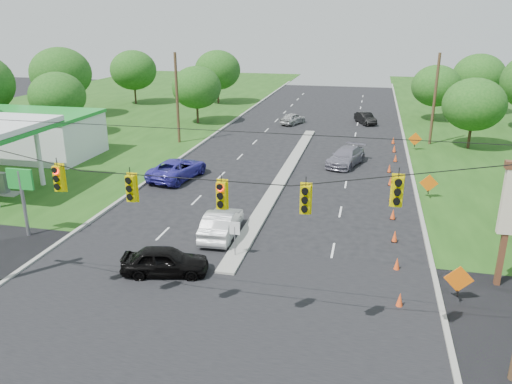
% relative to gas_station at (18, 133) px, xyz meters
% --- Properties ---
extents(ground, '(160.00, 160.00, 0.00)m').
position_rel_gas_station_xyz_m(ground, '(23.64, -20.24, -2.58)').
color(ground, black).
rests_on(ground, ground).
extents(cross_street, '(160.00, 14.00, 0.02)m').
position_rel_gas_station_xyz_m(cross_street, '(23.64, -20.24, -2.58)').
color(cross_street, black).
rests_on(cross_street, ground).
extents(curb_left, '(0.25, 110.00, 0.16)m').
position_rel_gas_station_xyz_m(curb_left, '(13.54, 9.76, -2.58)').
color(curb_left, gray).
rests_on(curb_left, ground).
extents(curb_right, '(0.25, 110.00, 0.16)m').
position_rel_gas_station_xyz_m(curb_right, '(33.74, 9.76, -2.58)').
color(curb_right, gray).
rests_on(curb_right, ground).
extents(median, '(1.00, 34.00, 0.18)m').
position_rel_gas_station_xyz_m(median, '(23.64, 0.76, -2.58)').
color(median, gray).
rests_on(median, ground).
extents(median_sign, '(0.55, 0.06, 2.05)m').
position_rel_gas_station_xyz_m(median_sign, '(23.64, -14.24, -1.11)').
color(median_sign, gray).
rests_on(median_sign, ground).
extents(signal_span, '(25.60, 0.32, 9.00)m').
position_rel_gas_station_xyz_m(signal_span, '(23.59, -21.24, 2.40)').
color(signal_span, '#422D1C').
rests_on(signal_span, ground).
extents(utility_pole_far_left, '(0.28, 0.28, 9.00)m').
position_rel_gas_station_xyz_m(utility_pole_far_left, '(11.14, 9.76, 1.92)').
color(utility_pole_far_left, '#422D1C').
rests_on(utility_pole_far_left, ground).
extents(utility_pole_far_right, '(0.28, 0.28, 9.00)m').
position_rel_gas_station_xyz_m(utility_pole_far_right, '(36.14, 14.76, 1.92)').
color(utility_pole_far_right, '#422D1C').
rests_on(utility_pole_far_right, ground).
extents(gas_station, '(18.40, 19.70, 5.20)m').
position_rel_gas_station_xyz_m(gas_station, '(0.00, 0.00, 0.00)').
color(gas_station, white).
rests_on(gas_station, ground).
extents(cone_0, '(0.32, 0.32, 0.70)m').
position_rel_gas_station_xyz_m(cone_0, '(31.95, -17.24, -2.23)').
color(cone_0, '#F9511B').
rests_on(cone_0, ground).
extents(cone_1, '(0.32, 0.32, 0.70)m').
position_rel_gas_station_xyz_m(cone_1, '(31.95, -13.74, -2.23)').
color(cone_1, '#F9511B').
rests_on(cone_1, ground).
extents(cone_2, '(0.32, 0.32, 0.70)m').
position_rel_gas_station_xyz_m(cone_2, '(31.95, -10.24, -2.23)').
color(cone_2, '#F9511B').
rests_on(cone_2, ground).
extents(cone_3, '(0.32, 0.32, 0.70)m').
position_rel_gas_station_xyz_m(cone_3, '(31.95, -6.74, -2.23)').
color(cone_3, '#F9511B').
rests_on(cone_3, ground).
extents(cone_4, '(0.32, 0.32, 0.70)m').
position_rel_gas_station_xyz_m(cone_4, '(31.95, -3.24, -2.23)').
color(cone_4, '#F9511B').
rests_on(cone_4, ground).
extents(cone_5, '(0.32, 0.32, 0.70)m').
position_rel_gas_station_xyz_m(cone_5, '(31.95, 0.26, -2.23)').
color(cone_5, '#F9511B').
rests_on(cone_5, ground).
extents(cone_6, '(0.32, 0.32, 0.70)m').
position_rel_gas_station_xyz_m(cone_6, '(31.95, 3.76, -2.23)').
color(cone_6, '#F9511B').
rests_on(cone_6, ground).
extents(cone_7, '(0.32, 0.32, 0.70)m').
position_rel_gas_station_xyz_m(cone_7, '(32.55, 7.26, -2.23)').
color(cone_7, '#F9511B').
rests_on(cone_7, ground).
extents(cone_8, '(0.32, 0.32, 0.70)m').
position_rel_gas_station_xyz_m(cone_8, '(32.55, 10.76, -2.23)').
color(cone_8, '#F9511B').
rests_on(cone_8, ground).
extents(cone_9, '(0.32, 0.32, 0.70)m').
position_rel_gas_station_xyz_m(cone_9, '(32.55, 14.26, -2.23)').
color(cone_9, '#F9511B').
rests_on(cone_9, ground).
extents(work_sign_0, '(1.27, 0.58, 1.37)m').
position_rel_gas_station_xyz_m(work_sign_0, '(34.44, -16.24, -1.48)').
color(work_sign_0, black).
rests_on(work_sign_0, ground).
extents(work_sign_1, '(1.27, 0.58, 1.37)m').
position_rel_gas_station_xyz_m(work_sign_1, '(34.44, -2.24, -1.48)').
color(work_sign_1, black).
rests_on(work_sign_1, ground).
extents(work_sign_2, '(1.27, 0.58, 1.37)m').
position_rel_gas_station_xyz_m(work_sign_2, '(34.44, 11.76, -1.48)').
color(work_sign_2, black).
rests_on(work_sign_2, ground).
extents(tree_2, '(5.88, 5.88, 6.86)m').
position_rel_gas_station_xyz_m(tree_2, '(-2.36, 9.76, 1.76)').
color(tree_2, black).
rests_on(tree_2, ground).
extents(tree_3, '(7.56, 7.56, 8.82)m').
position_rel_gas_station_xyz_m(tree_3, '(-8.36, 19.76, 3.00)').
color(tree_3, black).
rests_on(tree_3, ground).
extents(tree_4, '(6.72, 6.72, 7.84)m').
position_rel_gas_station_xyz_m(tree_4, '(-4.36, 31.76, 2.38)').
color(tree_4, black).
rests_on(tree_4, ground).
extents(tree_5, '(5.88, 5.88, 6.86)m').
position_rel_gas_station_xyz_m(tree_5, '(9.64, 19.76, 1.76)').
color(tree_5, black).
rests_on(tree_5, ground).
extents(tree_6, '(6.72, 6.72, 7.84)m').
position_rel_gas_station_xyz_m(tree_6, '(7.64, 34.76, 2.38)').
color(tree_6, black).
rests_on(tree_6, ground).
extents(tree_9, '(5.88, 5.88, 6.86)m').
position_rel_gas_station_xyz_m(tree_9, '(39.64, 13.76, 1.76)').
color(tree_9, black).
rests_on(tree_9, ground).
extents(tree_11, '(6.72, 6.72, 7.84)m').
position_rel_gas_station_xyz_m(tree_11, '(43.64, 34.76, 2.38)').
color(tree_11, black).
rests_on(tree_11, ground).
extents(tree_12, '(5.88, 5.88, 6.86)m').
position_rel_gas_station_xyz_m(tree_12, '(37.64, 27.76, 1.76)').
color(tree_12, black).
rests_on(tree_12, ground).
extents(black_sedan, '(4.53, 2.59, 1.45)m').
position_rel_gas_station_xyz_m(black_sedan, '(20.77, -16.76, -1.85)').
color(black_sedan, black).
rests_on(black_sedan, ground).
extents(white_sedan, '(1.90, 4.84, 1.57)m').
position_rel_gas_station_xyz_m(white_sedan, '(22.13, -11.68, -1.79)').
color(white_sedan, silver).
rests_on(white_sedan, ground).
extents(blue_pickup, '(3.71, 6.23, 1.62)m').
position_rel_gas_station_xyz_m(blue_pickup, '(15.52, -1.76, -1.77)').
color(blue_pickup, '#362FA3').
rests_on(blue_pickup, ground).
extents(silver_car_far, '(3.62, 5.66, 1.53)m').
position_rel_gas_station_xyz_m(silver_car_far, '(28.29, 5.13, -1.81)').
color(silver_car_far, slate).
rests_on(silver_car_far, ground).
extents(silver_car_oncoming, '(3.01, 4.34, 1.37)m').
position_rel_gas_station_xyz_m(silver_car_oncoming, '(20.98, 21.94, -1.89)').
color(silver_car_oncoming, '#A0A0A0').
rests_on(silver_car_oncoming, ground).
extents(dark_car_receding, '(2.93, 4.36, 1.36)m').
position_rel_gas_station_xyz_m(dark_car_receding, '(29.52, 24.17, -1.90)').
color(dark_car_receding, black).
rests_on(dark_car_receding, ground).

